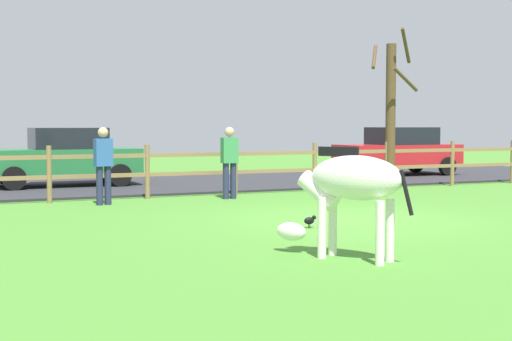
{
  "coord_description": "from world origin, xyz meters",
  "views": [
    {
      "loc": [
        -6.77,
        -10.93,
        1.69
      ],
      "look_at": [
        -1.28,
        1.29,
        0.84
      ],
      "focal_mm": 50.6,
      "sensor_mm": 36.0,
      "label": 1
    }
  ],
  "objects_px": {
    "crow_on_grass": "(310,220)",
    "parked_car_red": "(398,151)",
    "visitor_right_of_tree": "(230,159)",
    "zebra": "(350,186)",
    "visitor_left_of_tree": "(103,162)",
    "parked_car_green": "(64,156)",
    "bare_tree": "(391,111)"
  },
  "relations": [
    {
      "from": "zebra",
      "to": "visitor_right_of_tree",
      "type": "relative_size",
      "value": 1.05
    },
    {
      "from": "parked_car_green",
      "to": "visitor_left_of_tree",
      "type": "bearing_deg",
      "value": -89.37
    },
    {
      "from": "zebra",
      "to": "crow_on_grass",
      "type": "bearing_deg",
      "value": 71.74
    },
    {
      "from": "zebra",
      "to": "crow_on_grass",
      "type": "distance_m",
      "value": 2.89
    },
    {
      "from": "bare_tree",
      "to": "parked_car_red",
      "type": "xyz_separation_m",
      "value": [
        2.85,
        3.65,
        -1.2
      ]
    },
    {
      "from": "crow_on_grass",
      "to": "parked_car_green",
      "type": "distance_m",
      "value": 9.76
    },
    {
      "from": "bare_tree",
      "to": "zebra",
      "type": "height_order",
      "value": "bare_tree"
    },
    {
      "from": "zebra",
      "to": "parked_car_red",
      "type": "bearing_deg",
      "value": 52.33
    },
    {
      "from": "crow_on_grass",
      "to": "visitor_right_of_tree",
      "type": "xyz_separation_m",
      "value": [
        0.55,
        4.85,
        0.78
      ]
    },
    {
      "from": "parked_car_red",
      "to": "visitor_right_of_tree",
      "type": "relative_size",
      "value": 2.45
    },
    {
      "from": "parked_car_green",
      "to": "crow_on_grass",
      "type": "bearing_deg",
      "value": -75.78
    },
    {
      "from": "parked_car_green",
      "to": "parked_car_red",
      "type": "xyz_separation_m",
      "value": [
        10.68,
        -0.21,
        0.0
      ]
    },
    {
      "from": "parked_car_green",
      "to": "parked_car_red",
      "type": "relative_size",
      "value": 1.0
    },
    {
      "from": "visitor_left_of_tree",
      "to": "visitor_right_of_tree",
      "type": "distance_m",
      "value": 2.89
    },
    {
      "from": "visitor_left_of_tree",
      "to": "parked_car_green",
      "type": "bearing_deg",
      "value": 90.63
    },
    {
      "from": "visitor_right_of_tree",
      "to": "parked_car_red",
      "type": "bearing_deg",
      "value": 29.46
    },
    {
      "from": "parked_car_green",
      "to": "bare_tree",
      "type": "bearing_deg",
      "value": -26.28
    },
    {
      "from": "zebra",
      "to": "parked_car_red",
      "type": "xyz_separation_m",
      "value": [
        9.16,
        11.86,
        -0.08
      ]
    },
    {
      "from": "visitor_right_of_tree",
      "to": "zebra",
      "type": "bearing_deg",
      "value": -100.75
    },
    {
      "from": "zebra",
      "to": "parked_car_green",
      "type": "distance_m",
      "value": 12.17
    },
    {
      "from": "zebra",
      "to": "parked_car_red",
      "type": "distance_m",
      "value": 14.98
    },
    {
      "from": "zebra",
      "to": "parked_car_green",
      "type": "height_order",
      "value": "parked_car_green"
    },
    {
      "from": "bare_tree",
      "to": "parked_car_green",
      "type": "distance_m",
      "value": 8.81
    },
    {
      "from": "parked_car_red",
      "to": "visitor_right_of_tree",
      "type": "bearing_deg",
      "value": -150.54
    },
    {
      "from": "zebra",
      "to": "visitor_right_of_tree",
      "type": "height_order",
      "value": "visitor_right_of_tree"
    },
    {
      "from": "zebra",
      "to": "visitor_left_of_tree",
      "type": "height_order",
      "value": "visitor_left_of_tree"
    },
    {
      "from": "crow_on_grass",
      "to": "parked_car_red",
      "type": "xyz_separation_m",
      "value": [
        8.29,
        9.22,
        0.72
      ]
    },
    {
      "from": "parked_car_green",
      "to": "visitor_left_of_tree",
      "type": "xyz_separation_m",
      "value": [
        0.05,
        -4.66,
        0.06
      ]
    },
    {
      "from": "bare_tree",
      "to": "crow_on_grass",
      "type": "height_order",
      "value": "bare_tree"
    },
    {
      "from": "bare_tree",
      "to": "visitor_right_of_tree",
      "type": "relative_size",
      "value": 2.55
    },
    {
      "from": "zebra",
      "to": "visitor_right_of_tree",
      "type": "bearing_deg",
      "value": 79.25
    },
    {
      "from": "visitor_left_of_tree",
      "to": "visitor_right_of_tree",
      "type": "xyz_separation_m",
      "value": [
        2.89,
        0.07,
        0.0
      ]
    }
  ]
}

